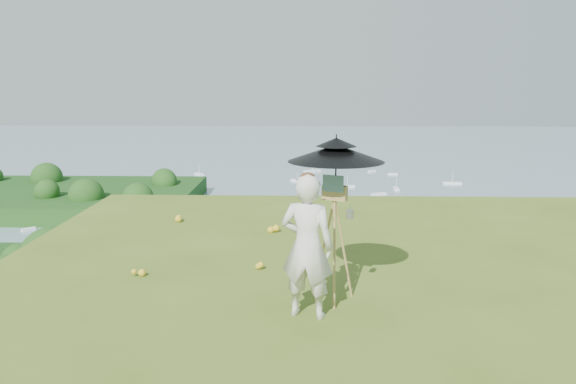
# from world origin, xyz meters

# --- Properties ---
(ground) EXTENTS (14.00, 14.00, 0.00)m
(ground) POSITION_xyz_m (0.00, 0.00, 0.00)
(ground) COLOR #4E631C
(ground) RESTS_ON ground
(shoreline_tier) EXTENTS (170.00, 28.00, 8.00)m
(shoreline_tier) POSITION_xyz_m (0.00, 75.00, -36.00)
(shoreline_tier) COLOR gray
(shoreline_tier) RESTS_ON bay_water
(bay_water) EXTENTS (700.00, 700.00, 0.00)m
(bay_water) POSITION_xyz_m (0.00, 240.00, -34.00)
(bay_water) COLOR #6F909E
(bay_water) RESTS_ON ground
(peninsula) EXTENTS (90.00, 60.00, 12.00)m
(peninsula) POSITION_xyz_m (-75.00, 155.00, -29.00)
(peninsula) COLOR #0F3810
(peninsula) RESTS_ON bay_water
(slope_trees) EXTENTS (110.00, 50.00, 6.00)m
(slope_trees) POSITION_xyz_m (0.00, 35.00, -15.00)
(slope_trees) COLOR #1E4715
(slope_trees) RESTS_ON forest_slope
(harbor_town) EXTENTS (110.00, 22.00, 5.00)m
(harbor_town) POSITION_xyz_m (0.00, 75.00, -29.50)
(harbor_town) COLOR beige
(harbor_town) RESTS_ON shoreline_tier
(moored_boats) EXTENTS (140.00, 140.00, 0.70)m
(moored_boats) POSITION_xyz_m (-12.50, 161.00, -33.65)
(moored_boats) COLOR white
(moored_boats) RESTS_ON bay_water
(wildflowers) EXTENTS (10.00, 10.50, 0.12)m
(wildflowers) POSITION_xyz_m (0.00, 0.25, 0.06)
(wildflowers) COLOR gold
(wildflowers) RESTS_ON ground
(painter) EXTENTS (0.74, 0.59, 1.79)m
(painter) POSITION_xyz_m (-2.03, -0.40, 0.89)
(painter) COLOR white
(painter) RESTS_ON ground
(field_easel) EXTENTS (0.85, 0.85, 1.69)m
(field_easel) POSITION_xyz_m (-1.68, 0.11, 0.85)
(field_easel) COLOR #A58445
(field_easel) RESTS_ON ground
(sun_umbrella) EXTENTS (1.69, 1.69, 0.81)m
(sun_umbrella) POSITION_xyz_m (-1.66, 0.13, 1.80)
(sun_umbrella) COLOR black
(sun_umbrella) RESTS_ON field_easel
(painter_cap) EXTENTS (0.29, 0.32, 0.10)m
(painter_cap) POSITION_xyz_m (-2.03, -0.40, 1.74)
(painter_cap) COLOR #CC7078
(painter_cap) RESTS_ON painter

